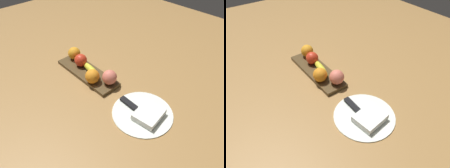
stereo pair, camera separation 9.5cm
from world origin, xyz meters
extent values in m
plane|color=#9D723E|center=(0.00, 0.00, 0.00)|extent=(2.40, 2.40, 0.00)
cube|color=#503E23|center=(0.03, -0.01, 0.01)|extent=(0.38, 0.12, 0.02)
sphere|color=red|center=(-0.03, 0.00, 0.05)|extent=(0.07, 0.07, 0.07)
ellipsoid|color=yellow|center=(0.05, 0.00, 0.04)|extent=(0.16, 0.06, 0.03)
sphere|color=orange|center=(0.12, -0.04, 0.05)|extent=(0.07, 0.07, 0.07)
sphere|color=orange|center=(-0.11, 0.01, 0.05)|extent=(0.07, 0.07, 0.07)
sphere|color=#DF715B|center=(0.18, 0.01, 0.05)|extent=(0.07, 0.07, 0.07)
cylinder|color=white|center=(0.41, -0.01, 0.00)|extent=(0.26, 0.26, 0.01)
cube|color=white|center=(0.44, -0.01, 0.02)|extent=(0.11, 0.13, 0.03)
cube|color=silver|center=(0.39, -0.02, 0.01)|extent=(0.15, 0.03, 0.00)
cube|color=black|center=(0.33, -0.02, 0.02)|extent=(0.09, 0.03, 0.01)
camera|label=1|loc=(0.74, -0.51, 0.67)|focal=33.19mm
camera|label=2|loc=(0.80, -0.43, 0.67)|focal=33.19mm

